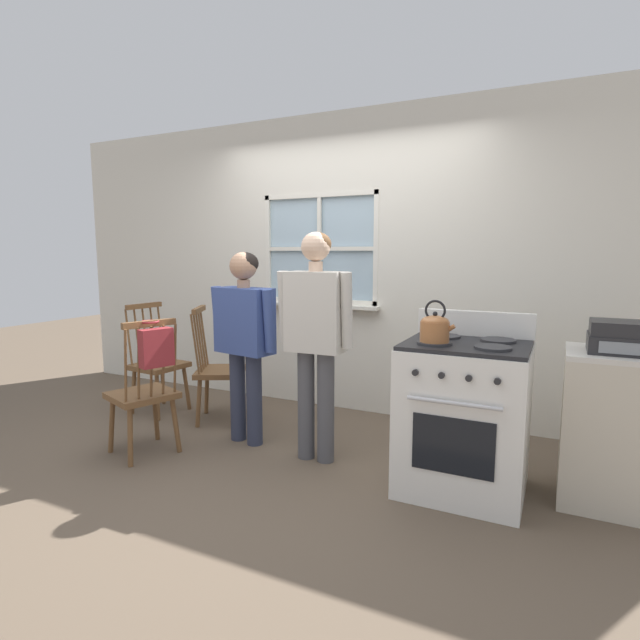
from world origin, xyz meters
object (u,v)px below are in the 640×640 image
object	(u,v)px
person_elderly_left	(245,328)
handbag	(156,347)
side_counter	(614,429)
kettle	(435,327)
person_teen_center	(316,325)
potted_plant	(312,296)
chair_near_wall	(157,364)
chair_center_cluster	(218,371)
chair_by_window	(144,395)
stove	(464,416)
stereo	(622,338)

from	to	relation	value
person_elderly_left	handbag	xyz separation A→B (m)	(-0.31, -0.59, -0.07)
handbag	side_counter	xyz separation A→B (m)	(2.77, 0.72, -0.38)
kettle	handbag	size ratio (longest dim) A/B	0.80
person_teen_center	potted_plant	size ratio (longest dim) A/B	5.53
chair_near_wall	side_counter	world-z (taller)	chair_near_wall
chair_near_wall	side_counter	distance (m)	3.61
chair_center_cluster	potted_plant	world-z (taller)	potted_plant
person_elderly_left	person_teen_center	world-z (taller)	person_teen_center
chair_by_window	kettle	bearing A→B (deg)	118.70
chair_by_window	person_elderly_left	xyz separation A→B (m)	(0.53, 0.51, 0.45)
chair_by_window	handbag	world-z (taller)	same
chair_near_wall	chair_center_cluster	xyz separation A→B (m)	(0.65, 0.05, 0.00)
chair_by_window	handbag	distance (m)	0.45
stove	side_counter	world-z (taller)	stove
side_counter	chair_by_window	bearing A→B (deg)	-167.83
side_counter	stove	bearing A→B (deg)	-165.66
chair_center_cluster	person_elderly_left	xyz separation A→B (m)	(0.51, -0.32, 0.45)
person_elderly_left	chair_center_cluster	bearing A→B (deg)	158.08
kettle	potted_plant	distance (m)	1.90
stove	side_counter	size ratio (longest dim) A/B	1.20
person_teen_center	kettle	xyz separation A→B (m)	(0.85, -0.14, 0.06)
side_counter	person_teen_center	bearing A→B (deg)	-173.91
chair_near_wall	person_elderly_left	size ratio (longest dim) A/B	0.68
person_teen_center	side_counter	world-z (taller)	person_teen_center
chair_near_wall	kettle	world-z (taller)	kettle
chair_center_cluster	side_counter	xyz separation A→B (m)	(2.96, -0.18, 0.01)
chair_near_wall	person_elderly_left	distance (m)	1.27
chair_by_window	handbag	xyz separation A→B (m)	(0.22, -0.08, 0.38)
person_teen_center	handbag	bearing A→B (deg)	-152.16
person_elderly_left	potted_plant	bearing A→B (deg)	97.49
chair_by_window	chair_center_cluster	bearing A→B (deg)	-161.81
person_teen_center	potted_plant	xyz separation A→B (m)	(-0.58, 1.11, 0.09)
chair_near_wall	potted_plant	size ratio (longest dim) A/B	3.45
person_teen_center	stove	size ratio (longest dim) A/B	1.47
person_elderly_left	potted_plant	xyz separation A→B (m)	(0.05, 1.04, 0.16)
person_teen_center	handbag	distance (m)	1.09
person_elderly_left	side_counter	bearing A→B (deg)	13.18
chair_center_cluster	kettle	bearing A→B (deg)	-132.13
chair_by_window	chair_center_cluster	world-z (taller)	same
chair_center_cluster	handbag	bearing A→B (deg)	164.52
handbag	stove	bearing A→B (deg)	14.79
kettle	handbag	world-z (taller)	kettle
handbag	side_counter	distance (m)	2.89
stereo	chair_near_wall	bearing A→B (deg)	177.52
chair_near_wall	person_elderly_left	world-z (taller)	person_elderly_left
chair_by_window	potted_plant	distance (m)	1.77
chair_center_cluster	side_counter	bearing A→B (deg)	-120.96
chair_near_wall	stereo	distance (m)	3.65
chair_center_cluster	person_teen_center	xyz separation A→B (m)	(1.14, -0.38, 0.52)
chair_by_window	side_counter	size ratio (longest dim) A/B	1.11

